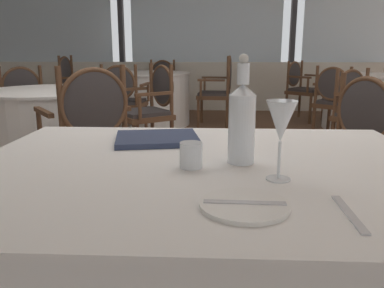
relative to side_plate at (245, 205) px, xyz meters
name	(u,v)px	position (x,y,z in m)	size (l,w,h in m)	color
ground_plane	(196,201)	(-0.18, 1.89, -0.75)	(15.29, 15.29, 0.00)	brown
window_wall_far	(206,43)	(-0.18, 6.30, 0.43)	(9.53, 0.14, 2.97)	silver
foreground_table	(203,275)	(-0.10, 0.33, -0.38)	(1.42, 1.09, 0.75)	white
side_plate	(245,205)	(0.00, 0.00, 0.00)	(0.20, 0.20, 0.01)	white
butter_knife	(245,203)	(0.00, 0.00, 0.01)	(0.18, 0.02, 0.00)	silver
dinner_fork	(349,214)	(0.21, -0.03, 0.00)	(0.19, 0.02, 0.00)	silver
water_bottle	(242,121)	(0.02, 0.35, 0.12)	(0.08, 0.08, 0.32)	white
wine_glass	(281,123)	(0.10, 0.19, 0.15)	(0.08, 0.08, 0.21)	white
water_tumbler	(191,155)	(-0.13, 0.29, 0.03)	(0.07, 0.07, 0.07)	white
menu_book	(157,138)	(-0.27, 0.61, 0.01)	(0.30, 0.25, 0.02)	#2D3856
dining_chair_0_1	(360,108)	(1.33, 2.96, -0.22)	(0.65, 0.63, 0.90)	brown
dining_chair_0_2	(376,136)	(0.97, 1.68, -0.21)	(0.63, 0.65, 0.93)	brown
background_table_1	(52,133)	(-1.44, 2.44, -0.38)	(1.09, 1.09, 0.75)	white
dining_chair_1_0	(89,129)	(-0.86, 1.66, -0.17)	(0.66, 0.65, 0.98)	brown
dining_chair_1_1	(151,104)	(-0.66, 3.02, -0.20)	(0.65, 0.66, 0.94)	brown
dining_chair_1_2	(26,103)	(-2.02, 3.22, -0.22)	(0.66, 0.65, 0.90)	brown
background_table_2	(368,102)	(2.07, 4.67, -0.38)	(1.20, 1.20, 0.75)	white
dining_chair_2_0	(301,85)	(1.30, 5.34, -0.22)	(0.65, 0.66, 0.90)	brown
dining_chair_2_1	(336,97)	(1.39, 3.90, -0.23)	(0.66, 0.65, 0.89)	brown
background_table_3	(146,98)	(-1.03, 4.88, -0.38)	(1.31, 1.31, 0.75)	white
dining_chair_3_0	(74,84)	(-2.11, 4.98, -0.18)	(0.51, 0.57, 0.98)	brown
dining_chair_3_1	(123,96)	(-1.12, 3.81, -0.22)	(0.57, 0.51, 0.91)	brown
dining_chair_3_2	(221,86)	(0.06, 4.79, -0.19)	(0.51, 0.57, 0.98)	brown
dining_chair_3_3	(161,82)	(-0.93, 5.96, -0.22)	(0.57, 0.51, 0.90)	brown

